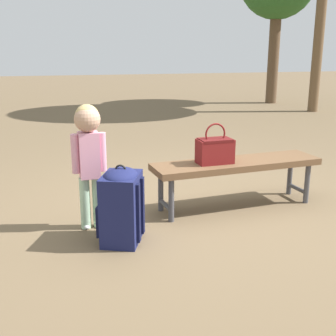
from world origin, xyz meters
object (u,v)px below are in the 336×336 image
object	(u,v)px
child_standing	(89,147)
backpack_large	(121,204)
handbag	(215,150)
park_bench	(237,167)

from	to	relation	value
child_standing	backpack_large	bearing A→B (deg)	122.07
handbag	backpack_large	distance (m)	1.07
child_standing	handbag	bearing A→B (deg)	-172.62
child_standing	backpack_large	size ratio (longest dim) A/B	1.67
park_bench	handbag	size ratio (longest dim) A/B	4.44
park_bench	handbag	world-z (taller)	handbag
child_standing	backpack_large	xyz separation A→B (m)	(-0.21, 0.33, -0.38)
handbag	child_standing	bearing A→B (deg)	7.38
handbag	park_bench	bearing A→B (deg)	-173.50
park_bench	handbag	bearing A→B (deg)	6.50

